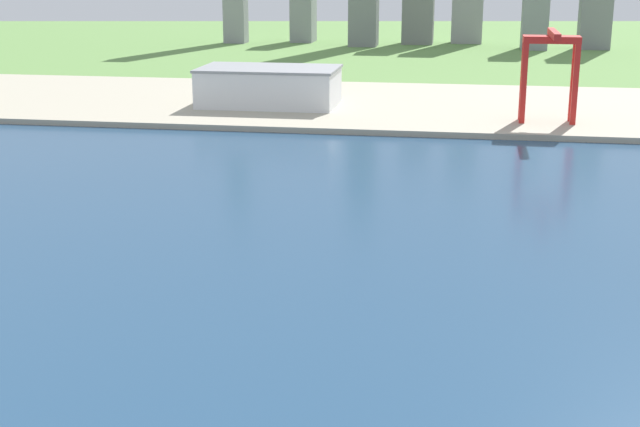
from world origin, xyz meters
TOP-DOWN VIEW (x-y plane):
  - ground_plane at (0.00, 300.00)m, footprint 2400.00×2400.00m
  - water_bay at (0.00, 240.00)m, footprint 840.00×360.00m
  - industrial_pier at (0.00, 490.00)m, footprint 840.00×140.00m
  - port_crane_red at (46.33, 447.81)m, footprint 22.55×34.79m
  - warehouse_main at (-75.60, 473.84)m, footprint 62.64×37.43m

SIDE VIEW (x-z plane):
  - ground_plane at x=0.00m, z-range 0.00..0.00m
  - water_bay at x=0.00m, z-range 0.00..0.15m
  - industrial_pier at x=0.00m, z-range 0.00..2.50m
  - warehouse_main at x=-75.60m, z-range 2.52..19.77m
  - port_crane_red at x=46.33m, z-range 10.36..47.96m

